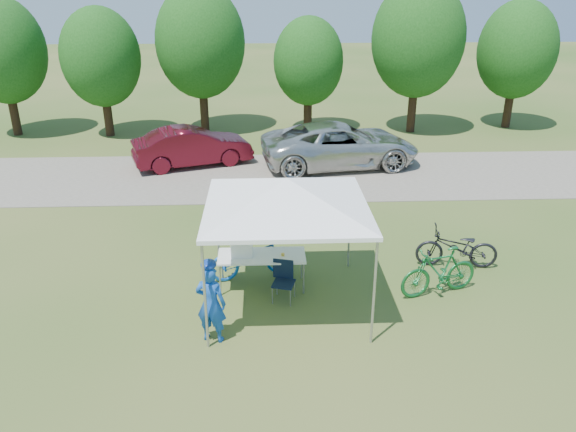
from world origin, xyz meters
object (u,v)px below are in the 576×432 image
bike_dark (457,248)px  cyclist (211,304)px  cooler (242,248)px  bike_blue (252,256)px  folding_table (262,257)px  bike_green (439,271)px  sedan (192,147)px  minivan (340,145)px  folding_chair (283,277)px

bike_dark → cyclist: bearing=-56.3°
cooler → bike_dark: cooler is taller
cyclist → bike_blue: 2.49m
cooler → cyclist: size_ratio=0.31×
folding_table → cyclist: cyclist is taller
bike_green → sedan: 11.06m
bike_green → cooler: bearing=-112.2°
cyclist → minivan: bearing=-94.3°
cyclist → bike_green: bearing=-147.2°
folding_table → folding_chair: (0.45, -0.49, -0.23)m
bike_green → sedan: (-6.19, 9.16, 0.17)m
cooler → folding_table: bearing=0.0°
sedan → cyclist: bearing=168.9°
cooler → bike_blue: (0.21, 0.45, -0.43)m
bike_green → minivan: 8.92m
folding_table → cyclist: bearing=-115.6°
minivan → sedan: (-5.24, 0.30, -0.09)m
bike_blue → bike_green: (3.94, -0.91, 0.03)m
folding_chair → bike_dark: size_ratio=0.45×
folding_chair → cooler: cooler is taller
folding_chair → cyclist: 2.00m
folding_table → folding_chair: 0.70m
folding_chair → bike_blue: bearing=140.7°
folding_table → cyclist: (-0.92, -1.92, 0.05)m
folding_chair → cyclist: (-1.37, -1.43, 0.28)m
cooler → bike_blue: bearing=65.4°
cooler → bike_dark: 4.99m
minivan → sedan: bearing=78.3°
folding_chair → folding_table: bearing=148.0°
folding_table → bike_green: 3.76m
bike_blue → sedan: (-2.25, 8.25, 0.19)m
folding_chair → sedan: sedan is taller
folding_table → bike_green: size_ratio=1.05×
folding_chair → bike_dark: (4.06, 1.21, -0.01)m
bike_dark → sedan: sedan is taller
bike_dark → minivan: bearing=-159.5°
bike_dark → sedan: bearing=-131.1°
cyclist → sedan: cyclist is taller
sedan → minivan: bearing=-112.6°
folding_table → bike_green: bearing=-7.1°
cyclist → bike_dark: cyclist is taller
bike_dark → minivan: size_ratio=0.34×
sedan → bike_dark: bearing=-158.3°
folding_chair → bike_green: bearing=16.3°
minivan → folding_chair: bearing=156.9°
cyclist → folding_chair: bearing=-118.4°
bike_green → bike_blue: bearing=-118.9°
folding_table → cooler: (-0.42, 0.00, 0.22)m
folding_table → cyclist: size_ratio=1.21×
bike_blue → bike_green: bearing=-118.9°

